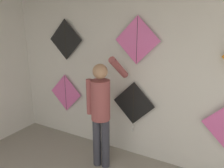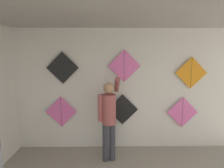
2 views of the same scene
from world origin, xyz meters
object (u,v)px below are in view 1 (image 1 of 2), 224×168
at_px(shopkeeper, 101,107).
at_px(kite_3, 66,40).
at_px(kite_1, 133,104).
at_px(kite_0, 66,93).
at_px(kite_4, 137,40).

distance_m(shopkeeper, kite_3, 1.48).
height_order(shopkeeper, kite_1, shopkeeper).
xyz_separation_m(shopkeeper, kite_3, (-1.04, 0.49, 0.93)).
relative_size(shopkeeper, kite_1, 2.05).
relative_size(kite_1, kite_3, 1.19).
relative_size(kite_0, kite_3, 1.00).
bearing_deg(kite_4, kite_3, 180.00).
bearing_deg(shopkeeper, kite_1, 47.17).
distance_m(shopkeeper, kite_0, 1.22).
bearing_deg(kite_3, shopkeeper, -25.37).
xyz_separation_m(kite_1, kite_4, (0.03, 0.00, 1.03)).
height_order(kite_1, kite_3, kite_3).
bearing_deg(kite_3, kite_4, 0.00).
bearing_deg(kite_0, kite_1, -0.02).
bearing_deg(kite_4, kite_0, 180.00).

